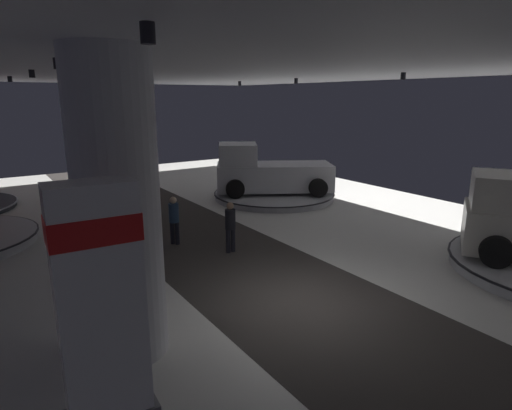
# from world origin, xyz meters

# --- Properties ---
(ground) EXTENTS (24.00, 44.00, 0.06)m
(ground) POSITION_xyz_m (0.00, 0.00, -0.02)
(ground) COLOR silver
(ceiling_with_spotlights) EXTENTS (24.00, 44.00, 0.39)m
(ceiling_with_spotlights) POSITION_xyz_m (0.00, -0.00, 5.55)
(ceiling_with_spotlights) COLOR silver
(column_left) EXTENTS (1.48, 1.48, 5.50)m
(column_left) POSITION_xyz_m (-3.97, 0.39, 2.75)
(column_left) COLOR silver
(column_left) RESTS_ON ground
(brand_sign_pylon) EXTENTS (1.30, 0.72, 3.66)m
(brand_sign_pylon) POSITION_xyz_m (-4.81, -1.48, 1.90)
(brand_sign_pylon) COLOR slate
(brand_sign_pylon) RESTS_ON ground
(display_platform_far_right) EXTENTS (5.68, 5.68, 0.29)m
(display_platform_far_right) POSITION_xyz_m (5.76, 8.91, 0.16)
(display_platform_far_right) COLOR #B7B7BC
(display_platform_far_right) RESTS_ON ground
(pickup_truck_far_right) EXTENTS (5.63, 4.57, 2.30)m
(pickup_truck_far_right) POSITION_xyz_m (5.48, 9.07, 1.23)
(pickup_truck_far_right) COLOR silver
(pickup_truck_far_right) RESTS_ON display_platform_far_right
(visitor_walking_near) EXTENTS (0.32, 0.32, 1.59)m
(visitor_walking_near) POSITION_xyz_m (-0.79, 5.47, 0.91)
(visitor_walking_near) COLOR black
(visitor_walking_near) RESTS_ON ground
(visitor_walking_far) EXTENTS (0.32, 0.32, 1.59)m
(visitor_walking_far) POSITION_xyz_m (0.33, 3.82, 0.91)
(visitor_walking_far) COLOR black
(visitor_walking_far) RESTS_ON ground
(stanchion_a) EXTENTS (0.28, 0.28, 1.01)m
(stanchion_a) POSITION_xyz_m (-2.81, 3.10, 0.37)
(stanchion_a) COLOR #333338
(stanchion_a) RESTS_ON ground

